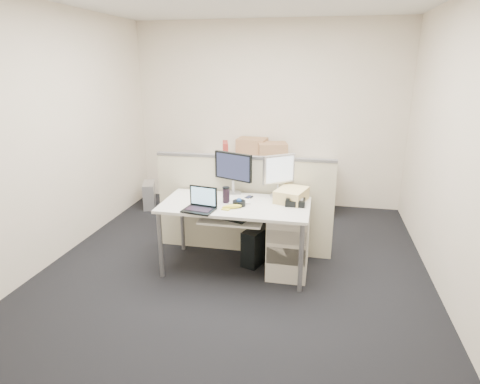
% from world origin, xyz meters
% --- Properties ---
extents(floor, '(4.00, 4.50, 0.01)m').
position_xyz_m(floor, '(0.00, 0.00, -0.01)').
color(floor, black).
rests_on(floor, ground).
extents(wall_back, '(4.00, 0.02, 2.70)m').
position_xyz_m(wall_back, '(0.00, 2.25, 1.35)').
color(wall_back, beige).
rests_on(wall_back, ground).
extents(wall_front, '(4.00, 0.02, 2.70)m').
position_xyz_m(wall_front, '(0.00, -2.25, 1.35)').
color(wall_front, beige).
rests_on(wall_front, ground).
extents(wall_left, '(0.02, 4.50, 2.70)m').
position_xyz_m(wall_left, '(-2.00, 0.00, 1.35)').
color(wall_left, beige).
rests_on(wall_left, ground).
extents(wall_right, '(0.02, 4.50, 2.70)m').
position_xyz_m(wall_right, '(2.00, 0.00, 1.35)').
color(wall_right, beige).
rests_on(wall_right, ground).
extents(desk, '(1.50, 0.75, 0.73)m').
position_xyz_m(desk, '(0.00, 0.00, 0.66)').
color(desk, silver).
rests_on(desk, floor).
extents(keyboard_tray, '(0.62, 0.32, 0.02)m').
position_xyz_m(keyboard_tray, '(0.00, -0.18, 0.62)').
color(keyboard_tray, silver).
rests_on(keyboard_tray, desk).
extents(drawer_pedestal, '(0.40, 0.55, 0.65)m').
position_xyz_m(drawer_pedestal, '(0.55, 0.05, 0.33)').
color(drawer_pedestal, beige).
rests_on(drawer_pedestal, floor).
extents(cubicle_partition, '(2.00, 0.06, 1.10)m').
position_xyz_m(cubicle_partition, '(0.00, 0.45, 0.55)').
color(cubicle_partition, beige).
rests_on(cubicle_partition, floor).
extents(back_counter, '(2.00, 0.60, 0.72)m').
position_xyz_m(back_counter, '(0.00, 1.93, 0.36)').
color(back_counter, beige).
rests_on(back_counter, floor).
extents(monitor_main, '(0.49, 0.34, 0.46)m').
position_xyz_m(monitor_main, '(-0.09, 0.32, 0.96)').
color(monitor_main, black).
rests_on(monitor_main, desk).
extents(monitor_small, '(0.40, 0.37, 0.45)m').
position_xyz_m(monitor_small, '(0.40, 0.32, 0.95)').
color(monitor_small, '#B7B7BC').
rests_on(monitor_small, desk).
extents(laptop, '(0.32, 0.26, 0.22)m').
position_xyz_m(laptop, '(-0.30, -0.28, 0.84)').
color(laptop, black).
rests_on(laptop, desk).
extents(trackball, '(0.15, 0.15, 0.05)m').
position_xyz_m(trackball, '(0.05, -0.05, 0.76)').
color(trackball, black).
rests_on(trackball, desk).
extents(desk_phone, '(0.20, 0.16, 0.06)m').
position_xyz_m(desk_phone, '(0.60, 0.08, 0.76)').
color(desk_phone, black).
rests_on(desk_phone, desk).
extents(paper_stack, '(0.28, 0.33, 0.01)m').
position_xyz_m(paper_stack, '(0.02, 0.12, 0.74)').
color(paper_stack, silver).
rests_on(paper_stack, desk).
extents(sticky_pad, '(0.09, 0.09, 0.01)m').
position_xyz_m(sticky_pad, '(-0.05, -0.18, 0.74)').
color(sticky_pad, gold).
rests_on(sticky_pad, desk).
extents(travel_mug, '(0.08, 0.08, 0.15)m').
position_xyz_m(travel_mug, '(-0.10, 0.02, 0.81)').
color(travel_mug, black).
rests_on(travel_mug, desk).
extents(banana, '(0.20, 0.12, 0.04)m').
position_xyz_m(banana, '(0.00, -0.15, 0.75)').
color(banana, yellow).
rests_on(banana, desk).
extents(cellphone, '(0.08, 0.12, 0.01)m').
position_xyz_m(cellphone, '(0.10, 0.20, 0.74)').
color(cellphone, black).
rests_on(cellphone, desk).
extents(manila_folders, '(0.36, 0.41, 0.13)m').
position_xyz_m(manila_folders, '(0.55, 0.20, 0.80)').
color(manila_folders, '#F3CC82').
rests_on(manila_folders, desk).
extents(keyboard, '(0.47, 0.32, 0.02)m').
position_xyz_m(keyboard, '(-0.05, -0.14, 0.64)').
color(keyboard, black).
rests_on(keyboard, keyboard_tray).
extents(pc_tower_desk, '(0.30, 0.46, 0.40)m').
position_xyz_m(pc_tower_desk, '(0.20, 0.20, 0.20)').
color(pc_tower_desk, black).
rests_on(pc_tower_desk, floor).
extents(pc_tower_spare_dark, '(0.31, 0.47, 0.41)m').
position_xyz_m(pc_tower_spare_dark, '(-1.08, 1.63, 0.20)').
color(pc_tower_spare_dark, black).
rests_on(pc_tower_spare_dark, floor).
extents(pc_tower_spare_silver, '(0.29, 0.44, 0.38)m').
position_xyz_m(pc_tower_spare_silver, '(-1.70, 1.63, 0.19)').
color(pc_tower_spare_silver, '#B7B7BC').
rests_on(pc_tower_spare_silver, floor).
extents(cardboard_box_left, '(0.45, 0.35, 0.32)m').
position_xyz_m(cardboard_box_left, '(-0.19, 2.05, 0.88)').
color(cardboard_box_left, '#AE785B').
rests_on(cardboard_box_left, back_counter).
extents(cardboard_box_right, '(0.47, 0.40, 0.29)m').
position_xyz_m(cardboard_box_right, '(0.13, 1.89, 0.87)').
color(cardboard_box_right, '#AE785B').
rests_on(cardboard_box_right, back_counter).
extents(red_binder, '(0.15, 0.32, 0.29)m').
position_xyz_m(red_binder, '(-0.55, 1.83, 0.86)').
color(red_binder, '#A42E28').
rests_on(red_binder, back_counter).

